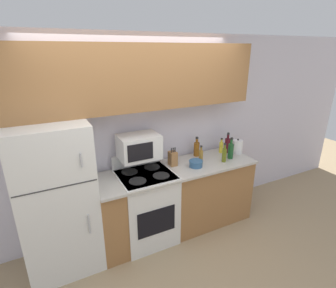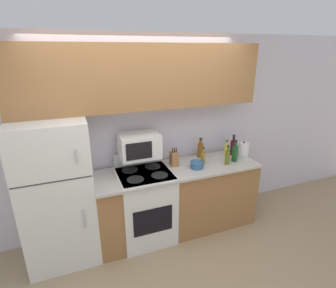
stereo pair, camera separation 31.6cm
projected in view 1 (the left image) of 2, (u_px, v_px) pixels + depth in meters
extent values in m
plane|color=tan|center=(162.00, 250.00, 3.27)|extent=(12.00, 12.00, 0.00)
cube|color=silver|center=(138.00, 138.00, 3.40)|extent=(8.00, 0.05, 2.55)
cube|color=#9E6B3D|center=(177.00, 199.00, 3.54)|extent=(2.14, 0.62, 0.90)
cube|color=#BCB7AD|center=(178.00, 169.00, 3.36)|extent=(2.14, 0.66, 0.03)
cube|color=white|center=(58.00, 200.00, 2.79)|extent=(0.76, 0.64, 1.69)
cube|color=#383838|center=(57.00, 188.00, 2.42)|extent=(0.74, 0.01, 0.01)
cylinder|color=#B7B7BC|center=(81.00, 160.00, 2.43)|extent=(0.02, 0.02, 0.14)
cylinder|color=#B7B7BC|center=(89.00, 224.00, 2.67)|extent=(0.02, 0.02, 0.22)
cube|color=#9E6B3D|center=(142.00, 77.00, 2.97)|extent=(2.90, 0.33, 0.73)
cube|color=white|center=(146.00, 207.00, 3.32)|extent=(0.66, 0.62, 0.94)
cube|color=black|center=(157.00, 222.00, 3.07)|extent=(0.48, 0.01, 0.34)
cube|color=#2D2D2D|center=(145.00, 174.00, 3.16)|extent=(0.64, 0.59, 0.01)
cube|color=white|center=(136.00, 159.00, 3.38)|extent=(0.64, 0.06, 0.16)
cylinder|color=black|center=(138.00, 181.00, 2.98)|extent=(0.20, 0.20, 0.01)
cylinder|color=black|center=(161.00, 176.00, 3.11)|extent=(0.20, 0.20, 0.01)
cylinder|color=black|center=(130.00, 172.00, 3.21)|extent=(0.20, 0.20, 0.01)
cylinder|color=black|center=(152.00, 167.00, 3.34)|extent=(0.20, 0.20, 0.01)
cube|color=white|center=(139.00, 147.00, 3.16)|extent=(0.48, 0.34, 0.29)
cube|color=black|center=(140.00, 152.00, 2.99)|extent=(0.31, 0.01, 0.21)
cube|color=#9E6B3D|center=(173.00, 159.00, 3.39)|extent=(0.09, 0.11, 0.19)
cylinder|color=black|center=(171.00, 150.00, 3.33)|extent=(0.01, 0.01, 0.06)
cylinder|color=black|center=(173.00, 150.00, 3.34)|extent=(0.01, 0.01, 0.06)
cylinder|color=black|center=(175.00, 150.00, 3.35)|extent=(0.01, 0.01, 0.06)
cylinder|color=#335B84|center=(196.00, 164.00, 3.37)|extent=(0.17, 0.17, 0.08)
torus|color=#335B84|center=(196.00, 161.00, 3.36)|extent=(0.18, 0.18, 0.01)
cylinder|color=olive|center=(201.00, 157.00, 3.47)|extent=(0.06, 0.06, 0.17)
cylinder|color=olive|center=(201.00, 149.00, 3.44)|extent=(0.03, 0.03, 0.05)
cylinder|color=black|center=(201.00, 146.00, 3.42)|extent=(0.03, 0.03, 0.02)
cylinder|color=#194C23|center=(231.00, 151.00, 3.61)|extent=(0.08, 0.08, 0.21)
cylinder|color=#194C23|center=(231.00, 142.00, 3.56)|extent=(0.03, 0.03, 0.07)
cylinder|color=black|center=(232.00, 139.00, 3.54)|extent=(0.04, 0.04, 0.02)
cylinder|color=#5B6619|center=(224.00, 155.00, 3.50)|extent=(0.06, 0.06, 0.18)
cylinder|color=#5B6619|center=(225.00, 147.00, 3.46)|extent=(0.03, 0.03, 0.06)
cylinder|color=black|center=(225.00, 144.00, 3.45)|extent=(0.03, 0.03, 0.02)
cylinder|color=gold|center=(221.00, 148.00, 3.82)|extent=(0.06, 0.06, 0.15)
cylinder|color=gold|center=(222.00, 141.00, 3.78)|extent=(0.03, 0.03, 0.05)
cylinder|color=black|center=(222.00, 139.00, 3.77)|extent=(0.03, 0.03, 0.02)
cylinder|color=brown|center=(197.00, 149.00, 3.69)|extent=(0.08, 0.08, 0.20)
cylinder|color=brown|center=(197.00, 141.00, 3.65)|extent=(0.04, 0.04, 0.06)
cylinder|color=black|center=(197.00, 138.00, 3.64)|extent=(0.04, 0.04, 0.02)
cylinder|color=#470F19|center=(227.00, 146.00, 3.82)|extent=(0.08, 0.08, 0.21)
cylinder|color=#470F19|center=(228.00, 137.00, 3.77)|extent=(0.03, 0.03, 0.07)
cylinder|color=black|center=(228.00, 134.00, 3.75)|extent=(0.04, 0.04, 0.02)
cylinder|color=white|center=(237.00, 147.00, 3.80)|extent=(0.15, 0.15, 0.19)
sphere|color=black|center=(238.00, 140.00, 3.77)|extent=(0.02, 0.02, 0.02)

